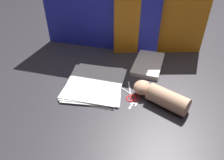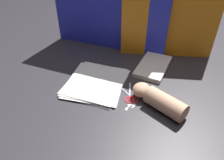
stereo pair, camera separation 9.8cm
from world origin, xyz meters
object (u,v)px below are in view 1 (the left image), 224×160
at_px(paper_stack, 95,84).
at_px(book_closed, 148,64).
at_px(hand_forearm, 161,96).
at_px(scissors, 131,94).

height_order(paper_stack, book_closed, book_closed).
distance_m(book_closed, hand_forearm, 0.32).
relative_size(paper_stack, hand_forearm, 1.20).
bearing_deg(hand_forearm, scissors, 166.42).
bearing_deg(book_closed, hand_forearm, -78.20).
bearing_deg(scissors, book_closed, 75.29).
distance_m(scissors, hand_forearm, 0.15).
relative_size(scissors, hand_forearm, 0.57).
bearing_deg(paper_stack, hand_forearm, -13.80).
xyz_separation_m(book_closed, scissors, (-0.07, -0.27, -0.01)).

